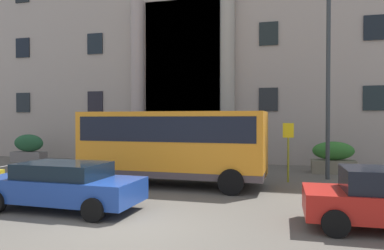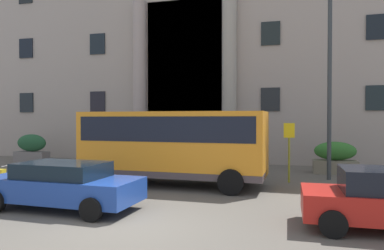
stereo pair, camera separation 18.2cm
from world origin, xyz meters
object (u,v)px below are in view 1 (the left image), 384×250
(orange_minibus, at_px, (173,142))
(bus_stop_sign, at_px, (288,145))
(parked_coupe_end, at_px, (63,185))
(hedge_planter_east, at_px, (333,158))
(hedge_planter_entrance_left, at_px, (29,149))
(lamppost_plaza_centre, at_px, (328,62))
(hedge_planter_entrance_right, at_px, (184,153))

(orange_minibus, height_order, bus_stop_sign, orange_minibus)
(orange_minibus, relative_size, parked_coupe_end, 1.56)
(bus_stop_sign, height_order, parked_coupe_end, bus_stop_sign)
(orange_minibus, height_order, hedge_planter_east, orange_minibus)
(hedge_planter_entrance_left, distance_m, lamppost_plaza_centre, 17.51)
(bus_stop_sign, relative_size, lamppost_plaza_centre, 0.28)
(hedge_planter_east, height_order, parked_coupe_end, hedge_planter_east)
(bus_stop_sign, relative_size, hedge_planter_entrance_left, 1.18)
(bus_stop_sign, distance_m, parked_coupe_end, 8.94)
(parked_coupe_end, bearing_deg, hedge_planter_entrance_left, 134.91)
(hedge_planter_entrance_right, relative_size, parked_coupe_end, 0.42)
(orange_minibus, height_order, parked_coupe_end, orange_minibus)
(hedge_planter_entrance_left, relative_size, lamppost_plaza_centre, 0.23)
(hedge_planter_entrance_right, xyz_separation_m, hedge_planter_entrance_left, (-9.83, 0.18, 0.01))
(lamppost_plaza_centre, bearing_deg, hedge_planter_entrance_right, 164.58)
(hedge_planter_entrance_left, xyz_separation_m, parked_coupe_end, (8.89, -9.59, -0.10))
(orange_minibus, height_order, hedge_planter_entrance_left, orange_minibus)
(hedge_planter_entrance_left, bearing_deg, hedge_planter_east, -0.83)
(lamppost_plaza_centre, bearing_deg, parked_coupe_end, -136.84)
(parked_coupe_end, bearing_deg, lamppost_plaza_centre, 45.22)
(hedge_planter_east, relative_size, hedge_planter_entrance_left, 0.96)
(bus_stop_sign, distance_m, hedge_planter_entrance_right, 6.26)
(orange_minibus, relative_size, lamppost_plaza_centre, 0.82)
(hedge_planter_east, distance_m, hedge_planter_entrance_left, 17.30)
(hedge_planter_east, distance_m, lamppost_plaza_centre, 4.73)
(hedge_planter_entrance_right, height_order, hedge_planter_entrance_left, hedge_planter_entrance_left)
(orange_minibus, xyz_separation_m, parked_coupe_end, (-1.93, -4.43, -1.01))
(bus_stop_sign, bearing_deg, hedge_planter_east, 55.64)
(hedge_planter_entrance_left, height_order, parked_coupe_end, hedge_planter_entrance_left)
(hedge_planter_entrance_right, bearing_deg, orange_minibus, -78.72)
(bus_stop_sign, xyz_separation_m, lamppost_plaza_centre, (1.65, 1.19, 3.55))
(hedge_planter_east, bearing_deg, parked_coupe_end, -131.99)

